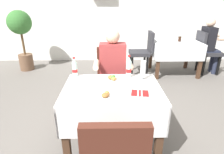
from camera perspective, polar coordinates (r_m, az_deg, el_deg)
ground_plane at (r=2.45m, az=-3.44°, el=-19.06°), size 11.00×11.00×0.00m
back_wall at (r=5.34m, az=-2.35°, el=20.39°), size 11.00×0.12×2.89m
main_dining_table at (r=2.09m, az=0.05°, el=-7.82°), size 1.03×0.78×0.76m
chair_far_diner_seat at (r=2.79m, az=-0.26°, el=-0.06°), size 0.44×0.50×0.97m
seated_diner_far at (r=2.64m, az=0.21°, el=2.20°), size 0.50×0.46×1.26m
plate_near_camera at (r=1.81m, az=-1.68°, el=-5.57°), size 0.22×0.22×0.06m
plate_far_diner at (r=2.15m, az=0.24°, el=-0.69°), size 0.22×0.22×0.07m
beer_glass_left at (r=2.19m, az=9.36°, el=2.06°), size 0.07×0.07×0.23m
cola_bottle_primary at (r=2.29m, az=-11.20°, el=2.58°), size 0.06×0.06×0.24m
cola_bottle_secondary at (r=2.21m, az=5.07°, el=2.70°), size 0.06×0.06×0.28m
napkin_cutlery_set at (r=1.90m, az=8.41°, el=-4.79°), size 0.19×0.20×0.01m
background_dining_table at (r=4.58m, az=18.44°, el=7.96°), size 1.03×0.84×0.76m
background_chair_left at (r=4.40m, az=9.38°, el=7.98°), size 0.50×0.44×0.97m
background_chair_right at (r=4.88m, az=26.54°, el=7.32°), size 0.50×0.44×0.97m
background_patron at (r=4.87m, az=27.38°, el=9.07°), size 0.46×0.50×1.26m
background_table_tumbler at (r=4.54m, az=19.75°, el=10.73°), size 0.06×0.06×0.11m
potted_plant_corner at (r=4.99m, az=-25.78°, el=12.33°), size 0.54×0.54×1.41m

